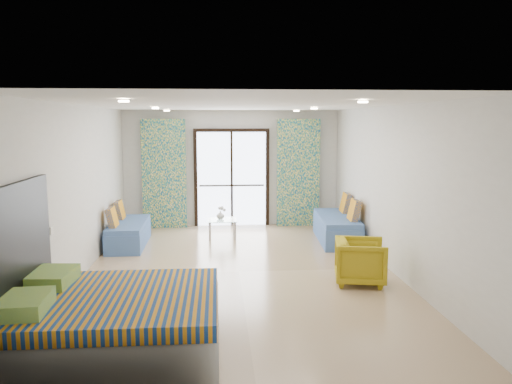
{
  "coord_description": "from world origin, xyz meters",
  "views": [
    {
      "loc": [
        -0.34,
        -7.9,
        2.44
      ],
      "look_at": [
        0.37,
        1.17,
        1.15
      ],
      "focal_mm": 35.0,
      "sensor_mm": 36.0,
      "label": 1
    }
  ],
  "objects": [
    {
      "name": "floor",
      "position": [
        0.0,
        0.0,
        0.0
      ],
      "size": [
        5.0,
        7.5,
        0.01
      ],
      "primitive_type": null,
      "color": "#9F805F",
      "rests_on": "ground"
    },
    {
      "name": "downlight_e",
      "position": [
        -1.4,
        3.0,
        2.67
      ],
      "size": [
        0.12,
        0.12,
        0.02
      ],
      "primitive_type": "cylinder",
      "color": "#FFE0B2",
      "rests_on": "ceiling"
    },
    {
      "name": "wall_front",
      "position": [
        0.0,
        -3.75,
        1.35
      ],
      "size": [
        5.0,
        0.01,
        2.7
      ],
      "primitive_type": null,
      "color": "silver",
      "rests_on": "ground"
    },
    {
      "name": "wall_back",
      "position": [
        0.0,
        3.75,
        1.35
      ],
      "size": [
        5.0,
        0.01,
        2.7
      ],
      "primitive_type": null,
      "color": "silver",
      "rests_on": "ground"
    },
    {
      "name": "vase",
      "position": [
        -0.28,
        2.5,
        0.48
      ],
      "size": [
        0.22,
        0.22,
        0.17
      ],
      "primitive_type": "imported",
      "rotation": [
        0.0,
        0.0,
        -0.39
      ],
      "color": "white",
      "rests_on": "coffee_table"
    },
    {
      "name": "ceiling",
      "position": [
        0.0,
        0.0,
        2.7
      ],
      "size": [
        5.0,
        7.5,
        0.01
      ],
      "primitive_type": null,
      "color": "silver",
      "rests_on": "ground"
    },
    {
      "name": "headboard",
      "position": [
        -2.46,
        -2.7,
        1.05
      ],
      "size": [
        0.06,
        2.1,
        1.5
      ],
      "primitive_type": "cube",
      "color": "black",
      "rests_on": "floor"
    },
    {
      "name": "daybed_left",
      "position": [
        -2.12,
        1.93,
        0.26
      ],
      "size": [
        0.69,
        1.71,
        0.84
      ],
      "rotation": [
        0.0,
        0.0,
        0.01
      ],
      "color": "#4364A0",
      "rests_on": "floor"
    },
    {
      "name": "downlight_f",
      "position": [
        1.4,
        3.0,
        2.67
      ],
      "size": [
        0.12,
        0.12,
        0.02
      ],
      "primitive_type": "cylinder",
      "color": "#FFE0B2",
      "rests_on": "ceiling"
    },
    {
      "name": "curtain_right",
      "position": [
        1.55,
        3.57,
        1.25
      ],
      "size": [
        1.0,
        0.1,
        2.5
      ],
      "primitive_type": "cube",
      "color": "silver",
      "rests_on": "floor"
    },
    {
      "name": "bed",
      "position": [
        -1.48,
        -2.7,
        0.32
      ],
      "size": [
        2.21,
        1.81,
        0.76
      ],
      "color": "silver",
      "rests_on": "floor"
    },
    {
      "name": "balcony_rail",
      "position": [
        0.0,
        3.73,
        0.95
      ],
      "size": [
        1.52,
        0.03,
        0.04
      ],
      "primitive_type": "cube",
      "color": "#595451",
      "rests_on": "balcony_door"
    },
    {
      "name": "wall_right",
      "position": [
        2.5,
        0.0,
        1.35
      ],
      "size": [
        0.01,
        7.5,
        2.7
      ],
      "primitive_type": null,
      "color": "silver",
      "rests_on": "ground"
    },
    {
      "name": "balcony_door",
      "position": [
        0.0,
        3.72,
        1.26
      ],
      "size": [
        1.76,
        0.08,
        2.28
      ],
      "color": "black",
      "rests_on": "floor"
    },
    {
      "name": "downlight_c",
      "position": [
        -1.4,
        1.0,
        2.67
      ],
      "size": [
        0.12,
        0.12,
        0.02
      ],
      "primitive_type": "cylinder",
      "color": "#FFE0B2",
      "rests_on": "ceiling"
    },
    {
      "name": "daybed_right",
      "position": [
        2.12,
        1.98,
        0.29
      ],
      "size": [
        0.86,
        1.93,
        0.93
      ],
      "rotation": [
        0.0,
        0.0,
        -0.07
      ],
      "color": "#4364A0",
      "rests_on": "floor"
    },
    {
      "name": "armchair",
      "position": [
        1.81,
        -0.72,
        0.37
      ],
      "size": [
        0.81,
        0.84,
        0.74
      ],
      "primitive_type": "imported",
      "rotation": [
        0.0,
        0.0,
        1.37
      ],
      "color": "#AE9616",
      "rests_on": "floor"
    },
    {
      "name": "wall_left",
      "position": [
        -2.5,
        0.0,
        1.35
      ],
      "size": [
        0.01,
        7.5,
        2.7
      ],
      "primitive_type": null,
      "color": "silver",
      "rests_on": "ground"
    },
    {
      "name": "curtain_left",
      "position": [
        -1.55,
        3.57,
        1.25
      ],
      "size": [
        1.0,
        0.1,
        2.5
      ],
      "primitive_type": "cube",
      "color": "silver",
      "rests_on": "floor"
    },
    {
      "name": "downlight_a",
      "position": [
        -1.4,
        -2.0,
        2.67
      ],
      "size": [
        0.12,
        0.12,
        0.02
      ],
      "primitive_type": "cylinder",
      "color": "#FFE0B2",
      "rests_on": "ceiling"
    },
    {
      "name": "downlight_b",
      "position": [
        1.4,
        -2.0,
        2.67
      ],
      "size": [
        0.12,
        0.12,
        0.02
      ],
      "primitive_type": "cylinder",
      "color": "#FFE0B2",
      "rests_on": "ceiling"
    },
    {
      "name": "switch_plate",
      "position": [
        -2.47,
        -1.45,
        1.05
      ],
      "size": [
        0.02,
        0.1,
        0.1
      ],
      "primitive_type": "cube",
      "color": "silver",
      "rests_on": "wall_left"
    },
    {
      "name": "coffee_table",
      "position": [
        -0.25,
        2.45,
        0.35
      ],
      "size": [
        0.6,
        0.6,
        0.69
      ],
      "rotation": [
        0.0,
        0.0,
        0.02
      ],
      "color": "silver",
      "rests_on": "floor"
    },
    {
      "name": "downlight_d",
      "position": [
        1.4,
        1.0,
        2.67
      ],
      "size": [
        0.12,
        0.12,
        0.02
      ],
      "primitive_type": "cylinder",
      "color": "#FFE0B2",
      "rests_on": "ceiling"
    }
  ]
}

